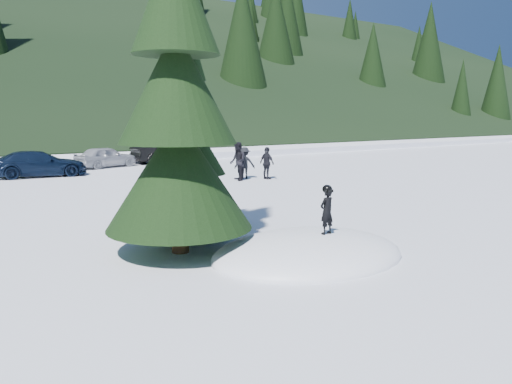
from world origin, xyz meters
TOP-DOWN VIEW (x-y plane):
  - ground at (0.00, 0.00)m, footprint 200.00×200.00m
  - snow_mound at (0.00, 0.00)m, footprint 4.48×3.52m
  - spruce_tall at (-2.20, 1.80)m, footprint 3.20×3.20m
  - spruce_short at (-1.20, 3.20)m, footprint 2.20×2.20m
  - child_skier at (0.32, -0.20)m, footprint 0.39×0.28m
  - adult_0 at (5.32, 11.40)m, footprint 0.92×1.04m
  - adult_1 at (6.74, 11.07)m, footprint 0.49×0.94m
  - adult_2 at (5.96, 11.82)m, footprint 1.12×0.99m
  - car_3 at (-2.01, 18.12)m, footprint 4.59×2.29m
  - car_4 at (2.06, 20.63)m, footprint 3.85×2.45m
  - car_5 at (6.20, 21.35)m, footprint 4.47×1.78m

SIDE VIEW (x-z plane):
  - ground at x=0.00m, z-range 0.00..0.00m
  - snow_mound at x=0.00m, z-range -0.48..0.48m
  - car_4 at x=2.06m, z-range 0.00..1.22m
  - car_3 at x=-2.01m, z-range 0.00..1.28m
  - car_5 at x=6.20m, z-range 0.00..1.45m
  - adult_2 at x=5.96m, z-range 0.00..1.50m
  - adult_1 at x=6.74m, z-range 0.00..1.53m
  - adult_0 at x=5.32m, z-range 0.00..1.79m
  - child_skier at x=0.32m, z-range 0.48..1.48m
  - spruce_short at x=-1.20m, z-range -0.58..4.79m
  - spruce_tall at x=-2.20m, z-range -0.98..7.62m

